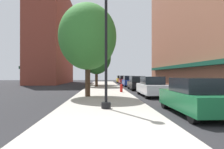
{
  "coord_description": "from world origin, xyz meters",
  "views": [
    {
      "loc": [
        -0.08,
        -4.39,
        1.79
      ],
      "look_at": [
        1.06,
        19.5,
        1.85
      ],
      "focal_mm": 30.36,
      "sensor_mm": 36.0,
      "label": 1
    }
  ],
  "objects_px": {
    "fire_hydrant": "(121,88)",
    "car_yellow": "(121,79)",
    "tree_far": "(96,60)",
    "car_red": "(124,80)",
    "tree_near": "(88,37)",
    "car_white": "(152,87)",
    "parking_meter_near": "(120,82)",
    "tree_mid": "(96,58)",
    "lamppost": "(106,47)",
    "car_black": "(137,83)",
    "car_blue": "(129,81)",
    "car_green": "(193,97)"
  },
  "relations": [
    {
      "from": "tree_near",
      "to": "car_white",
      "type": "distance_m",
      "value": 6.65
    },
    {
      "from": "fire_hydrant",
      "to": "car_yellow",
      "type": "xyz_separation_m",
      "value": [
        2.28,
        25.12,
        0.29
      ]
    },
    {
      "from": "lamppost",
      "to": "car_blue",
      "type": "relative_size",
      "value": 1.37
    },
    {
      "from": "fire_hydrant",
      "to": "tree_near",
      "type": "xyz_separation_m",
      "value": [
        -3.0,
        -3.56,
        4.26
      ]
    },
    {
      "from": "tree_mid",
      "to": "tree_far",
      "type": "relative_size",
      "value": 0.99
    },
    {
      "from": "parking_meter_near",
      "to": "tree_far",
      "type": "distance_m",
      "value": 9.82
    },
    {
      "from": "parking_meter_near",
      "to": "car_green",
      "type": "height_order",
      "value": "car_green"
    },
    {
      "from": "tree_mid",
      "to": "car_red",
      "type": "relative_size",
      "value": 1.54
    },
    {
      "from": "parking_meter_near",
      "to": "car_yellow",
      "type": "relative_size",
      "value": 0.3
    },
    {
      "from": "fire_hydrant",
      "to": "car_white",
      "type": "xyz_separation_m",
      "value": [
        2.28,
        -2.82,
        0.29
      ]
    },
    {
      "from": "car_white",
      "to": "tree_near",
      "type": "bearing_deg",
      "value": -169.76
    },
    {
      "from": "fire_hydrant",
      "to": "car_white",
      "type": "height_order",
      "value": "car_white"
    },
    {
      "from": "fire_hydrant",
      "to": "car_black",
      "type": "bearing_deg",
      "value": 60.98
    },
    {
      "from": "tree_far",
      "to": "car_white",
      "type": "relative_size",
      "value": 1.56
    },
    {
      "from": "tree_near",
      "to": "tree_mid",
      "type": "height_order",
      "value": "tree_near"
    },
    {
      "from": "car_red",
      "to": "car_yellow",
      "type": "xyz_separation_m",
      "value": [
        0.0,
        6.89,
        0.0
      ]
    },
    {
      "from": "lamppost",
      "to": "tree_mid",
      "type": "xyz_separation_m",
      "value": [
        -1.1,
        17.96,
        1.1
      ]
    },
    {
      "from": "car_black",
      "to": "car_yellow",
      "type": "xyz_separation_m",
      "value": [
        0.0,
        21.01,
        0.0
      ]
    },
    {
      "from": "lamppost",
      "to": "car_black",
      "type": "bearing_deg",
      "value": 73.34
    },
    {
      "from": "lamppost",
      "to": "parking_meter_near",
      "type": "distance_m",
      "value": 14.47
    },
    {
      "from": "parking_meter_near",
      "to": "car_blue",
      "type": "relative_size",
      "value": 0.3
    },
    {
      "from": "parking_meter_near",
      "to": "car_yellow",
      "type": "distance_m",
      "value": 20.06
    },
    {
      "from": "car_black",
      "to": "car_blue",
      "type": "distance_m",
      "value": 7.04
    },
    {
      "from": "fire_hydrant",
      "to": "tree_near",
      "type": "distance_m",
      "value": 6.31
    },
    {
      "from": "parking_meter_near",
      "to": "car_blue",
      "type": "xyz_separation_m",
      "value": [
        1.95,
        5.99,
        -0.14
      ]
    },
    {
      "from": "car_black",
      "to": "car_yellow",
      "type": "relative_size",
      "value": 1.0
    },
    {
      "from": "tree_near",
      "to": "car_yellow",
      "type": "relative_size",
      "value": 1.69
    },
    {
      "from": "car_blue",
      "to": "parking_meter_near",
      "type": "bearing_deg",
      "value": -108.49
    },
    {
      "from": "tree_mid",
      "to": "car_yellow",
      "type": "height_order",
      "value": "tree_mid"
    },
    {
      "from": "car_green",
      "to": "lamppost",
      "type": "bearing_deg",
      "value": 161.79
    },
    {
      "from": "lamppost",
      "to": "tree_mid",
      "type": "relative_size",
      "value": 0.89
    },
    {
      "from": "car_white",
      "to": "car_red",
      "type": "height_order",
      "value": "same"
    },
    {
      "from": "car_white",
      "to": "car_red",
      "type": "distance_m",
      "value": 21.05
    },
    {
      "from": "tree_mid",
      "to": "car_black",
      "type": "distance_m",
      "value": 7.8
    },
    {
      "from": "lamppost",
      "to": "car_red",
      "type": "distance_m",
      "value": 27.61
    },
    {
      "from": "fire_hydrant",
      "to": "car_white",
      "type": "bearing_deg",
      "value": -51.0
    },
    {
      "from": "car_green",
      "to": "car_yellow",
      "type": "distance_m",
      "value": 35.25
    },
    {
      "from": "car_red",
      "to": "car_yellow",
      "type": "bearing_deg",
      "value": 88.69
    },
    {
      "from": "lamppost",
      "to": "car_green",
      "type": "distance_m",
      "value": 4.73
    },
    {
      "from": "car_blue",
      "to": "car_yellow",
      "type": "distance_m",
      "value": 13.97
    },
    {
      "from": "parking_meter_near",
      "to": "tree_mid",
      "type": "xyz_separation_m",
      "value": [
        -3.07,
        3.79,
        3.36
      ]
    },
    {
      "from": "tree_far",
      "to": "car_red",
      "type": "bearing_deg",
      "value": 40.59
    },
    {
      "from": "car_blue",
      "to": "car_red",
      "type": "bearing_deg",
      "value": 89.54
    },
    {
      "from": "fire_hydrant",
      "to": "tree_near",
      "type": "bearing_deg",
      "value": -130.11
    },
    {
      "from": "car_black",
      "to": "car_yellow",
      "type": "bearing_deg",
      "value": 91.79
    },
    {
      "from": "tree_near",
      "to": "car_green",
      "type": "height_order",
      "value": "tree_near"
    },
    {
      "from": "tree_near",
      "to": "car_white",
      "type": "xyz_separation_m",
      "value": [
        5.28,
        0.74,
        -3.98
      ]
    },
    {
      "from": "tree_far",
      "to": "car_yellow",
      "type": "bearing_deg",
      "value": 65.4
    },
    {
      "from": "car_blue",
      "to": "car_red",
      "type": "xyz_separation_m",
      "value": [
        0.0,
        7.08,
        0.0
      ]
    },
    {
      "from": "parking_meter_near",
      "to": "car_yellow",
      "type": "height_order",
      "value": "car_yellow"
    }
  ]
}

